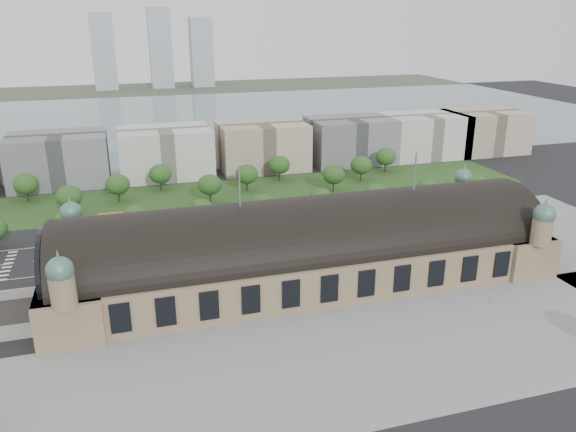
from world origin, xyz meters
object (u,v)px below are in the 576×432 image
object	(u,v)px
traffic_car_3	(198,231)
traffic_car_4	(259,235)
petrol_station	(120,218)
parked_car_5	(161,261)
bus_mid	(299,234)
parked_car_2	(76,271)
pedestrian_0	(490,302)
parked_car_4	(194,257)
traffic_car_6	(456,220)
traffic_car_1	(56,249)
traffic_car_5	(363,215)
parked_car_0	(73,276)
bus_west	(209,246)
parked_car_3	(168,262)
parked_car_1	(90,274)
parked_car_6	(234,256)
bus_east	(353,232)

from	to	relation	value
traffic_car_3	traffic_car_4	xyz separation A→B (m)	(21.13, -9.68, -0.16)
petrol_station	traffic_car_3	world-z (taller)	petrol_station
parked_car_5	bus_mid	size ratio (longest dim) A/B	0.43
parked_car_2	pedestrian_0	distance (m)	125.17
parked_car_4	traffic_car_6	bearing A→B (deg)	71.87
traffic_car_1	traffic_car_5	bearing A→B (deg)	-86.53
parked_car_0	bus_west	xyz separation A→B (m)	(43.96, 9.20, 0.94)
traffic_car_6	parked_car_5	size ratio (longest dim) A/B	1.01
pedestrian_0	petrol_station	bearing A→B (deg)	131.99
parked_car_0	pedestrian_0	distance (m)	124.61
parked_car_0	parked_car_3	distance (m)	29.23
bus_west	pedestrian_0	bearing A→B (deg)	-131.31
parked_car_1	traffic_car_5	bearing A→B (deg)	75.28
parked_car_1	parked_car_5	world-z (taller)	parked_car_1
parked_car_6	bus_mid	distance (m)	27.81
traffic_car_4	parked_car_2	size ratio (longest dim) A/B	0.71
traffic_car_1	parked_car_0	distance (m)	24.99
traffic_car_3	parked_car_2	bearing A→B (deg)	118.06
parked_car_6	bus_east	distance (m)	45.96
parked_car_0	traffic_car_3	bearing A→B (deg)	86.49
traffic_car_1	parked_car_4	distance (m)	48.96
petrol_station	traffic_car_1	size ratio (longest dim) A/B	3.18
traffic_car_5	parked_car_3	xyz separation A→B (m)	(-79.78, -23.73, 0.03)
petrol_station	parked_car_0	distance (m)	46.83
traffic_car_6	bus_west	bearing A→B (deg)	-89.04
bus_east	parked_car_2	bearing A→B (deg)	96.10
bus_east	parked_car_0	bearing A→B (deg)	97.92
traffic_car_4	pedestrian_0	xyz separation A→B (m)	(49.80, -68.71, 0.11)
traffic_car_3	parked_car_0	bearing A→B (deg)	120.67
parked_car_0	pedestrian_0	size ratio (longest dim) A/B	2.85
traffic_car_1	traffic_car_4	xyz separation A→B (m)	(70.45, -6.87, -0.07)
parked_car_6	pedestrian_0	distance (m)	81.62
traffic_car_6	parked_car_4	world-z (taller)	parked_car_4
parked_car_3	parked_car_4	world-z (taller)	parked_car_3
parked_car_0	bus_mid	distance (m)	77.68
traffic_car_4	traffic_car_3	bearing A→B (deg)	-119.78
petrol_station	bus_west	distance (m)	45.48
traffic_car_3	parked_car_5	distance (m)	27.57
traffic_car_1	traffic_car_5	distance (m)	115.74
petrol_station	parked_car_3	distance (m)	44.44
parked_car_1	bus_mid	distance (m)	72.75
bus_mid	parked_car_4	bearing A→B (deg)	98.75
parked_car_0	pedestrian_0	world-z (taller)	pedestrian_0
traffic_car_4	traffic_car_5	distance (m)	46.11
bus_mid	pedestrian_0	world-z (taller)	bus_mid
parked_car_0	parked_car_2	size ratio (longest dim) A/B	0.80
traffic_car_4	parked_car_3	xyz separation A→B (m)	(-34.51, -14.98, 0.16)
parked_car_2	bus_mid	xyz separation A→B (m)	(76.04, 7.89, 0.91)
traffic_car_3	bus_east	distance (m)	57.50
traffic_car_5	traffic_car_6	bearing A→B (deg)	-120.43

